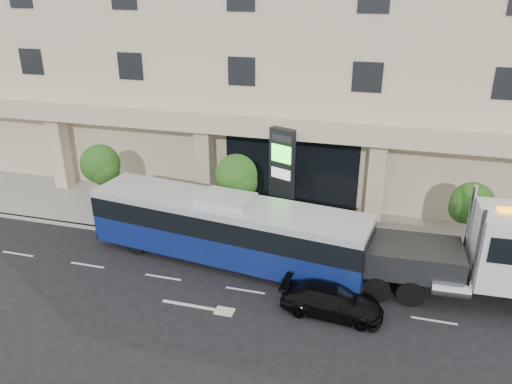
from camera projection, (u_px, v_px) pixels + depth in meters
ground at (254, 273)px, 23.51m from camera, size 120.00×120.00×0.00m
sidewalk at (279, 226)px, 27.92m from camera, size 120.00×6.00×0.15m
curb at (265, 251)px, 25.26m from camera, size 120.00×0.30×0.15m
convention_center at (317, 26)px, 33.32m from camera, size 60.00×17.60×20.00m
tree_left at (101, 167)px, 27.97m from camera, size 2.27×2.20×4.22m
tree_mid at (237, 178)px, 25.92m from camera, size 2.28×2.20×4.38m
tree_right at (472, 207)px, 23.16m from camera, size 2.10×2.00×4.04m
city_bus at (227, 228)px, 23.94m from camera, size 13.94×4.67×3.47m
tow_truck at (476, 258)px, 20.92m from camera, size 10.49×2.92×4.77m
black_sedan at (332, 301)px, 20.42m from camera, size 4.31×1.98×1.22m
signage_pylon at (282, 178)px, 26.78m from camera, size 1.46×0.99×5.54m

